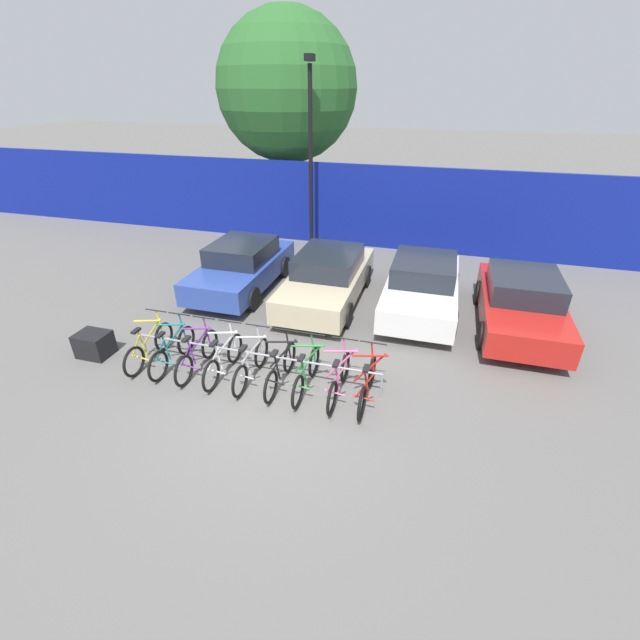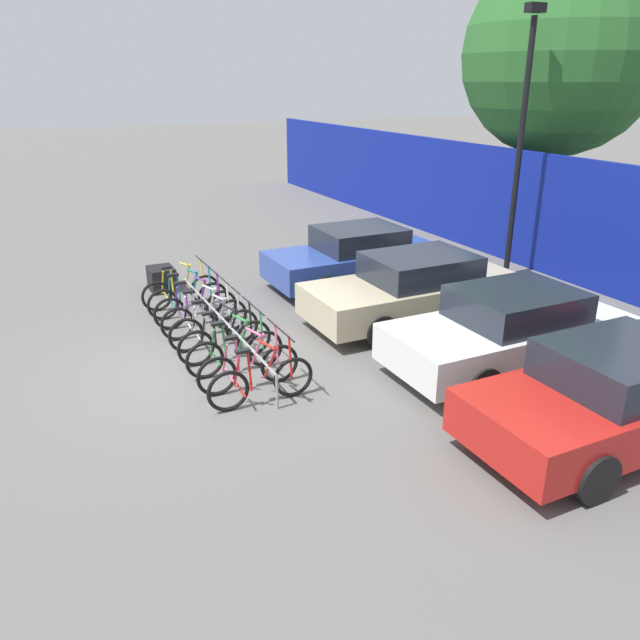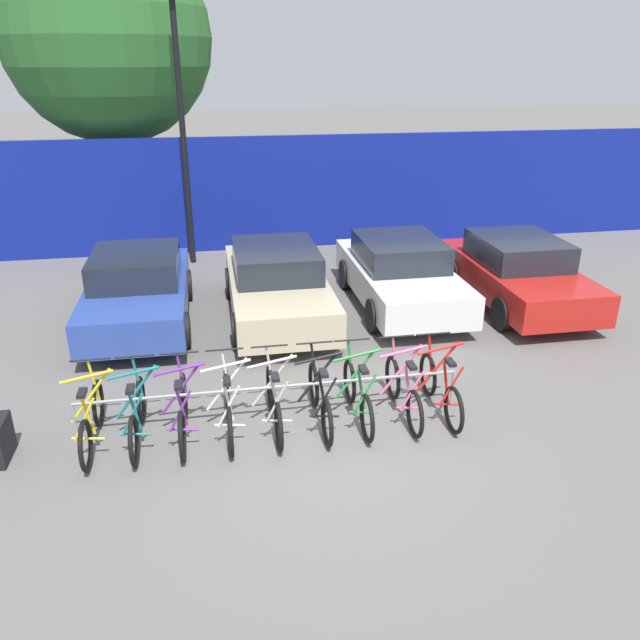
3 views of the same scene
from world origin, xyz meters
name	(u,v)px [view 2 (image 2 of 3)]	position (x,y,z in m)	size (l,w,h in m)	color
ground_plane	(199,368)	(0.00, 0.00, 0.00)	(120.00, 120.00, 0.00)	#605E5B
hoarding_wall	(605,229)	(0.00, 9.50, 1.46)	(36.00, 0.16, 2.93)	navy
bike_rack	(222,320)	(-0.74, 0.68, 0.50)	(5.32, 0.04, 0.57)	gray
bicycle_yellow	(181,291)	(-3.13, 0.53, 0.38)	(0.68, 1.71, 1.05)	black
bicycle_teal	(188,299)	(-2.55, 0.53, 0.38)	(0.68, 1.71, 1.05)	black
bicycle_purple	(196,307)	(-1.96, 0.53, 0.38)	(0.68, 1.71, 1.05)	black
bicycle_white	(205,317)	(-1.36, 0.53, 0.38)	(0.68, 1.71, 1.05)	black
bicycle_silver	(214,328)	(-0.74, 0.53, 0.38)	(0.68, 1.71, 1.05)	black
bicycle_black	(225,340)	(-0.10, 0.53, 0.38)	(0.68, 1.71, 1.05)	black
bicycle_green	(235,352)	(0.44, 0.53, 0.38)	(0.68, 1.71, 1.05)	black
bicycle_pink	(249,367)	(1.10, 0.53, 0.38)	(0.68, 1.71, 1.05)	black
bicycle_red	(261,381)	(1.65, 0.53, 0.38)	(0.68, 1.71, 1.05)	black
car_blue	(356,257)	(-2.86, 4.67, 0.69)	(1.91, 4.17, 1.40)	#2D479E
car_beige	(415,289)	(-0.23, 4.57, 0.69)	(1.91, 4.45, 1.40)	#C1B28E
car_white	(510,331)	(2.31, 4.74, 0.69)	(1.91, 4.22, 1.40)	silver
car_red	(614,396)	(4.71, 4.38, 0.69)	(1.91, 4.15, 1.40)	red
lamp_post	(521,133)	(-1.91, 8.50, 3.45)	(0.24, 0.44, 6.18)	black
cargo_crate	(162,279)	(-4.49, 0.41, 0.28)	(0.70, 0.56, 0.55)	black
tree_behind_hoarding	(562,55)	(-3.69, 11.30, 5.21)	(5.30, 5.30, 7.89)	brown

